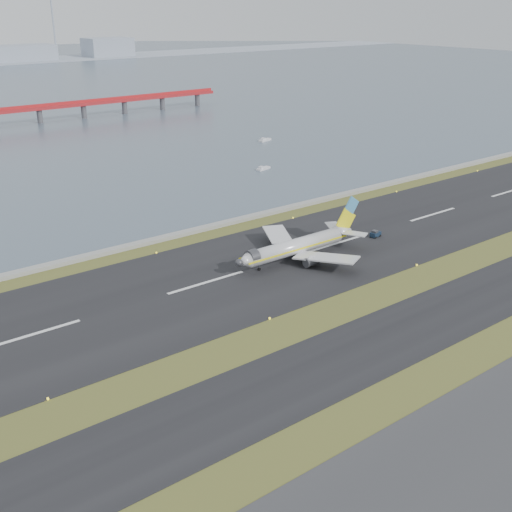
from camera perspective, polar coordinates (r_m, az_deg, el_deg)
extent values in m
plane|color=#384318|center=(122.40, 3.44, -6.93)|extent=(1000.00, 1000.00, 0.00)
cube|color=black|center=(114.87, 7.42, -9.14)|extent=(1000.00, 18.00, 0.10)
cube|color=black|center=(143.85, -4.42, -2.36)|extent=(1000.00, 45.00, 0.10)
cube|color=#999994|center=(167.80, -10.11, 1.12)|extent=(1000.00, 2.50, 1.00)
cylinder|color=#4C4C51|center=(383.78, -8.33, 13.20)|extent=(2.80, 2.80, 7.00)
cube|color=#949FAF|center=(733.23, -21.84, 16.33)|extent=(110.00, 35.00, 16.00)
cube|color=#949FAF|center=(776.24, -13.04, 17.64)|extent=(50.00, 35.00, 20.00)
cylinder|color=#949FAF|center=(751.56, -17.51, 18.64)|extent=(1.80, 1.80, 60.00)
cylinder|color=silver|center=(154.84, 3.50, 0.84)|extent=(28.00, 3.80, 3.80)
cone|color=silver|center=(145.70, -1.14, -0.50)|extent=(3.20, 3.80, 3.80)
cone|color=silver|center=(165.26, 7.74, 2.16)|extent=(5.00, 3.80, 3.80)
cube|color=#FFF11A|center=(153.50, 3.97, 0.64)|extent=(31.00, 0.06, 0.45)
cube|color=#FFF11A|center=(156.19, 3.04, 1.04)|extent=(31.00, 0.06, 0.45)
cube|color=silver|center=(150.70, 6.24, -0.14)|extent=(11.31, 15.89, 1.66)
cube|color=silver|center=(162.46, 2.11, 1.62)|extent=(11.31, 15.89, 1.66)
cylinder|color=#38393E|center=(151.73, 5.11, -0.43)|extent=(4.20, 2.10, 2.10)
cylinder|color=#38393E|center=(160.07, 2.21, 0.85)|extent=(4.20, 2.10, 2.10)
cube|color=#FFF11A|center=(164.87, 7.99, 3.16)|extent=(6.80, 0.35, 6.85)
cube|color=#448EC2|center=(165.06, 8.52, 4.51)|extent=(4.85, 0.37, 4.90)
cube|color=silver|center=(162.84, 8.77, 1.99)|extent=(5.64, 6.80, 0.22)
cube|color=silver|center=(167.82, 6.91, 2.69)|extent=(5.64, 6.80, 0.22)
cylinder|color=black|center=(149.44, 0.29, -1.17)|extent=(0.80, 0.28, 0.80)
cylinder|color=black|center=(154.92, 4.57, -0.35)|extent=(1.00, 0.38, 1.00)
cylinder|color=black|center=(158.79, 3.22, 0.25)|extent=(1.00, 0.38, 1.00)
cube|color=#132235|center=(173.68, 10.57, 1.93)|extent=(3.27, 2.15, 1.14)
cube|color=#38393E|center=(173.13, 10.52, 2.14)|extent=(1.53, 1.61, 0.67)
cylinder|color=black|center=(172.64, 10.58, 1.62)|extent=(0.70, 0.38, 0.67)
cylinder|color=black|center=(173.41, 10.16, 1.74)|extent=(0.70, 0.38, 0.67)
cylinder|color=black|center=(174.31, 10.96, 1.79)|extent=(0.70, 0.38, 0.67)
cylinder|color=black|center=(175.07, 10.55, 1.91)|extent=(0.70, 0.38, 0.67)
cube|color=silver|center=(241.19, 0.66, 7.77)|extent=(6.65, 3.60, 0.82)
cube|color=silver|center=(239.96, 0.47, 7.87)|extent=(2.13, 1.88, 0.82)
cube|color=silver|center=(292.13, 0.80, 10.25)|extent=(7.50, 4.21, 0.92)
cube|color=silver|center=(290.74, 0.62, 10.36)|extent=(2.43, 2.15, 0.92)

